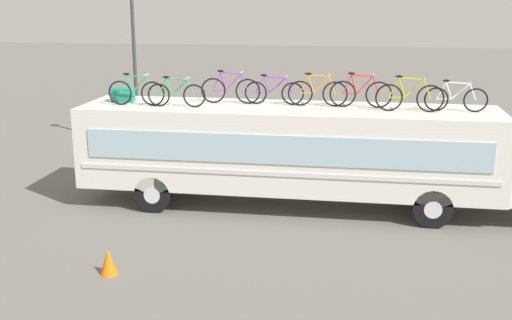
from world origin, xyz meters
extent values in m
plane|color=#605E59|center=(0.00, 0.00, 0.00)|extent=(120.00, 120.00, 0.00)
cube|color=silver|center=(0.00, 0.00, 1.77)|extent=(11.78, 2.59, 2.28)
cube|color=#99B7C6|center=(0.00, -1.31, 1.98)|extent=(10.83, 0.04, 0.79)
cube|color=#99B7C6|center=(0.00, 1.31, 1.98)|extent=(10.83, 0.04, 0.79)
cube|color=silver|center=(0.00, -1.31, 1.31)|extent=(11.30, 0.03, 0.12)
cube|color=silver|center=(0.00, 1.31, 1.31)|extent=(11.30, 0.03, 0.12)
cylinder|color=black|center=(4.00, -1.16, 0.52)|extent=(1.04, 0.28, 1.04)
cylinder|color=silver|center=(4.00, -1.16, 0.52)|extent=(0.47, 0.30, 0.47)
cylinder|color=black|center=(4.00, 1.16, 0.52)|extent=(1.04, 0.28, 1.04)
cylinder|color=silver|center=(4.00, 1.16, 0.52)|extent=(0.47, 0.30, 0.47)
cylinder|color=black|center=(-3.65, -1.16, 0.52)|extent=(1.04, 0.28, 1.04)
cylinder|color=silver|center=(-3.65, -1.16, 0.52)|extent=(0.47, 0.30, 0.47)
cylinder|color=black|center=(-3.65, 1.16, 0.52)|extent=(1.04, 0.28, 1.04)
cylinder|color=silver|center=(-3.65, 1.16, 0.52)|extent=(0.47, 0.30, 0.47)
cube|color=#1E7F66|center=(-4.90, 0.16, 3.11)|extent=(0.62, 0.38, 0.41)
torus|color=black|center=(-4.78, -0.37, 3.25)|extent=(0.70, 0.04, 0.70)
torus|color=black|center=(-3.81, -0.37, 3.25)|extent=(0.70, 0.04, 0.70)
cylinder|color=green|center=(-4.48, -0.37, 3.51)|extent=(0.19, 0.04, 0.50)
cylinder|color=green|center=(-4.19, -0.37, 3.50)|extent=(0.45, 0.04, 0.48)
cylinder|color=green|center=(-4.27, -0.37, 3.74)|extent=(0.58, 0.04, 0.07)
cylinder|color=green|center=(-4.59, -0.37, 3.26)|extent=(0.37, 0.03, 0.05)
cylinder|color=green|center=(-4.67, -0.37, 3.50)|extent=(0.24, 0.03, 0.52)
cylinder|color=green|center=(-3.89, -0.37, 3.49)|extent=(0.20, 0.03, 0.48)
cylinder|color=silver|center=(-3.98, -0.37, 3.78)|extent=(0.03, 0.44, 0.03)
ellipsoid|color=black|center=(-4.56, -0.37, 3.80)|extent=(0.20, 0.08, 0.06)
torus|color=black|center=(-3.61, -0.42, 3.23)|extent=(0.65, 0.04, 0.65)
torus|color=black|center=(-2.58, -0.42, 3.23)|extent=(0.65, 0.04, 0.65)
cylinder|color=green|center=(-3.30, -0.42, 3.47)|extent=(0.20, 0.04, 0.46)
cylinder|color=green|center=(-3.00, -0.42, 3.46)|extent=(0.48, 0.04, 0.45)
cylinder|color=green|center=(-3.08, -0.42, 3.68)|extent=(0.62, 0.04, 0.07)
cylinder|color=green|center=(-3.42, -0.42, 3.24)|extent=(0.39, 0.03, 0.05)
cylinder|color=green|center=(-3.50, -0.42, 3.46)|extent=(0.25, 0.03, 0.48)
cylinder|color=green|center=(-2.68, -0.42, 3.45)|extent=(0.22, 0.03, 0.45)
cylinder|color=silver|center=(-2.77, -0.42, 3.72)|extent=(0.03, 0.44, 0.03)
ellipsoid|color=black|center=(-3.39, -0.42, 3.74)|extent=(0.20, 0.08, 0.06)
torus|color=black|center=(-2.22, 0.39, 3.27)|extent=(0.73, 0.04, 0.73)
torus|color=black|center=(-1.20, 0.39, 3.27)|extent=(0.73, 0.04, 0.73)
cylinder|color=purple|center=(-1.92, 0.39, 3.54)|extent=(0.20, 0.04, 0.52)
cylinder|color=purple|center=(-1.61, 0.39, 3.53)|extent=(0.48, 0.04, 0.50)
cylinder|color=purple|center=(-1.69, 0.39, 3.78)|extent=(0.62, 0.04, 0.07)
cylinder|color=purple|center=(-2.03, 0.39, 3.28)|extent=(0.39, 0.03, 0.05)
cylinder|color=purple|center=(-2.11, 0.39, 3.53)|extent=(0.25, 0.03, 0.54)
cylinder|color=purple|center=(-1.29, 0.39, 3.52)|extent=(0.21, 0.03, 0.51)
cylinder|color=silver|center=(-1.38, 0.39, 3.82)|extent=(0.03, 0.44, 0.03)
ellipsoid|color=black|center=(-2.00, 0.39, 3.84)|extent=(0.20, 0.08, 0.06)
torus|color=black|center=(-0.97, 0.42, 3.23)|extent=(0.65, 0.04, 0.65)
torus|color=black|center=(0.09, 0.42, 3.23)|extent=(0.65, 0.04, 0.65)
cylinder|color=purple|center=(-0.65, 0.42, 3.47)|extent=(0.20, 0.04, 0.46)
cylinder|color=purple|center=(-0.33, 0.42, 3.46)|extent=(0.49, 0.04, 0.45)
cylinder|color=purple|center=(-0.42, 0.42, 3.69)|extent=(0.64, 0.04, 0.07)
cylinder|color=purple|center=(-0.77, 0.42, 3.24)|extent=(0.41, 0.03, 0.05)
cylinder|color=purple|center=(-0.86, 0.42, 3.46)|extent=(0.26, 0.03, 0.48)
cylinder|color=purple|center=(0.00, 0.42, 3.45)|extent=(0.22, 0.03, 0.45)
cylinder|color=silver|center=(-0.10, 0.42, 3.72)|extent=(0.03, 0.44, 0.03)
ellipsoid|color=black|center=(-0.74, 0.42, 3.74)|extent=(0.20, 0.08, 0.06)
torus|color=black|center=(0.32, 0.32, 3.26)|extent=(0.71, 0.04, 0.71)
torus|color=black|center=(1.30, 0.32, 3.26)|extent=(0.71, 0.04, 0.71)
cylinder|color=orange|center=(0.62, 0.32, 3.53)|extent=(0.19, 0.04, 0.51)
cylinder|color=orange|center=(0.91, 0.32, 3.51)|extent=(0.46, 0.04, 0.49)
cylinder|color=orange|center=(0.83, 0.32, 3.76)|extent=(0.59, 0.04, 0.07)
cylinder|color=orange|center=(0.51, 0.32, 3.27)|extent=(0.37, 0.03, 0.05)
cylinder|color=orange|center=(0.43, 0.32, 3.52)|extent=(0.24, 0.03, 0.53)
cylinder|color=orange|center=(1.21, 0.32, 3.50)|extent=(0.21, 0.03, 0.50)
cylinder|color=silver|center=(1.13, 0.32, 3.80)|extent=(0.03, 0.44, 0.03)
ellipsoid|color=black|center=(0.54, 0.32, 3.82)|extent=(0.20, 0.08, 0.06)
torus|color=black|center=(1.52, 0.30, 3.27)|extent=(0.74, 0.04, 0.74)
torus|color=black|center=(2.52, 0.30, 3.27)|extent=(0.74, 0.04, 0.74)
cylinder|color=red|center=(1.82, 0.30, 3.55)|extent=(0.19, 0.04, 0.53)
cylinder|color=red|center=(2.12, 0.30, 3.54)|extent=(0.47, 0.04, 0.51)
cylinder|color=red|center=(2.04, 0.30, 3.80)|extent=(0.60, 0.04, 0.07)
cylinder|color=red|center=(1.71, 0.30, 3.28)|extent=(0.38, 0.03, 0.05)
cylinder|color=red|center=(1.63, 0.30, 3.54)|extent=(0.25, 0.03, 0.55)
cylinder|color=red|center=(2.43, 0.30, 3.53)|extent=(0.21, 0.03, 0.52)
cylinder|color=silver|center=(2.34, 0.30, 3.83)|extent=(0.03, 0.44, 0.03)
ellipsoid|color=black|center=(1.74, 0.30, 3.85)|extent=(0.20, 0.08, 0.06)
torus|color=black|center=(2.77, -0.15, 3.27)|extent=(0.74, 0.04, 0.74)
torus|color=black|center=(3.86, -0.15, 3.27)|extent=(0.74, 0.04, 0.74)
cylinder|color=#B2B20C|center=(3.10, -0.15, 3.55)|extent=(0.21, 0.04, 0.53)
cylinder|color=#B2B20C|center=(3.42, -0.15, 3.53)|extent=(0.50, 0.04, 0.51)
cylinder|color=#B2B20C|center=(3.34, -0.15, 3.79)|extent=(0.65, 0.04, 0.07)
cylinder|color=#B2B20C|center=(2.98, -0.15, 3.28)|extent=(0.41, 0.03, 0.05)
cylinder|color=#B2B20C|center=(2.89, -0.15, 3.54)|extent=(0.27, 0.03, 0.55)
cylinder|color=#B2B20C|center=(3.76, -0.15, 3.52)|extent=(0.23, 0.03, 0.52)
cylinder|color=silver|center=(3.66, -0.15, 3.83)|extent=(0.03, 0.44, 0.03)
ellipsoid|color=black|center=(3.01, -0.15, 3.85)|extent=(0.20, 0.08, 0.06)
torus|color=black|center=(4.04, 0.04, 3.23)|extent=(0.65, 0.04, 0.65)
torus|color=black|center=(5.06, 0.04, 3.23)|extent=(0.65, 0.04, 0.65)
cylinder|color=white|center=(4.35, 0.04, 3.47)|extent=(0.20, 0.04, 0.46)
cylinder|color=white|center=(4.65, 0.04, 3.46)|extent=(0.48, 0.04, 0.45)
cylinder|color=white|center=(4.57, 0.04, 3.68)|extent=(0.62, 0.04, 0.07)
cylinder|color=white|center=(4.23, 0.04, 3.24)|extent=(0.39, 0.03, 0.05)
cylinder|color=white|center=(4.15, 0.04, 3.46)|extent=(0.25, 0.03, 0.48)
cylinder|color=white|center=(4.97, 0.04, 3.45)|extent=(0.21, 0.03, 0.45)
cylinder|color=silver|center=(4.88, 0.04, 3.72)|extent=(0.03, 0.44, 0.03)
ellipsoid|color=black|center=(4.26, 0.04, 3.74)|extent=(0.20, 0.08, 0.06)
cone|color=orange|center=(-3.32, -5.30, 0.30)|extent=(0.38, 0.38, 0.59)
cylinder|color=#38383D|center=(-6.81, 6.50, 3.00)|extent=(0.14, 0.14, 5.99)
camera|label=1|loc=(1.93, -17.38, 5.95)|focal=44.14mm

